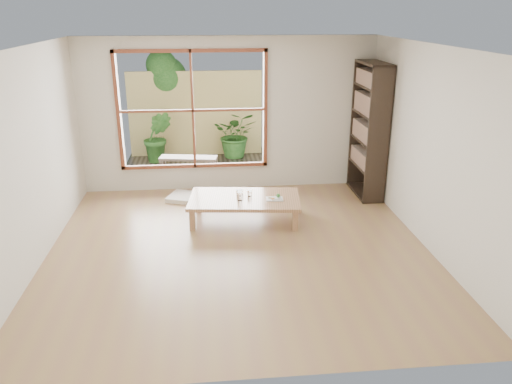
# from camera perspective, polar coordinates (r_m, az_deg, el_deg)

# --- Properties ---
(ground) EXTENTS (5.00, 5.00, 0.00)m
(ground) POSITION_cam_1_polar(r_m,az_deg,el_deg) (6.70, -1.95, -6.47)
(ground) COLOR #996F4C
(ground) RESTS_ON ground
(low_table) EXTENTS (1.73, 1.10, 0.36)m
(low_table) POSITION_cam_1_polar(r_m,az_deg,el_deg) (7.45, -1.32, -0.96)
(low_table) COLOR tan
(low_table) RESTS_ON ground
(floor_cushion) EXTENTS (0.64, 0.64, 0.07)m
(floor_cushion) POSITION_cam_1_polar(r_m,az_deg,el_deg) (8.45, -8.17, -0.58)
(floor_cushion) COLOR white
(floor_cushion) RESTS_ON ground
(bookshelf) EXTENTS (0.35, 1.00, 2.21)m
(bookshelf) POSITION_cam_1_polar(r_m,az_deg,el_deg) (8.53, 12.80, 6.86)
(bookshelf) COLOR black
(bookshelf) RESTS_ON ground
(glass_tall) EXTENTS (0.07, 0.07, 0.13)m
(glass_tall) POSITION_cam_1_polar(r_m,az_deg,el_deg) (7.31, -1.86, -0.50)
(glass_tall) COLOR silver
(glass_tall) RESTS_ON low_table
(glass_mid) EXTENTS (0.06, 0.06, 0.09)m
(glass_mid) POSITION_cam_1_polar(r_m,az_deg,el_deg) (7.48, -0.74, -0.14)
(glass_mid) COLOR silver
(glass_mid) RESTS_ON low_table
(glass_short) EXTENTS (0.06, 0.06, 0.08)m
(glass_short) POSITION_cam_1_polar(r_m,az_deg,el_deg) (7.53, -1.73, -0.05)
(glass_short) COLOR silver
(glass_short) RESTS_ON low_table
(glass_small) EXTENTS (0.07, 0.07, 0.09)m
(glass_small) POSITION_cam_1_polar(r_m,az_deg,el_deg) (7.51, -2.00, -0.09)
(glass_small) COLOR silver
(glass_small) RESTS_ON low_table
(food_tray) EXTENTS (0.26, 0.19, 0.08)m
(food_tray) POSITION_cam_1_polar(r_m,az_deg,el_deg) (7.37, 2.20, -0.70)
(food_tray) COLOR white
(food_tray) RESTS_ON low_table
(deck) EXTENTS (2.80, 2.00, 0.05)m
(deck) POSITION_cam_1_polar(r_m,az_deg,el_deg) (10.00, -6.76, 2.61)
(deck) COLOR #393329
(deck) RESTS_ON ground
(garden_bench) EXTENTS (1.12, 0.48, 0.34)m
(garden_bench) POSITION_cam_1_polar(r_m,az_deg,el_deg) (9.57, -7.73, 3.66)
(garden_bench) COLOR black
(garden_bench) RESTS_ON deck
(bamboo_fence) EXTENTS (2.80, 0.06, 1.80)m
(bamboo_fence) POSITION_cam_1_polar(r_m,az_deg,el_deg) (10.75, -6.90, 8.81)
(bamboo_fence) COLOR tan
(bamboo_fence) RESTS_ON ground
(shrub_right) EXTENTS (0.95, 0.84, 0.98)m
(shrub_right) POSITION_cam_1_polar(r_m,az_deg,el_deg) (10.57, -2.31, 6.61)
(shrub_right) COLOR #356224
(shrub_right) RESTS_ON deck
(shrub_left) EXTENTS (0.59, 0.48, 1.05)m
(shrub_left) POSITION_cam_1_polar(r_m,az_deg,el_deg) (10.40, -11.18, 6.22)
(shrub_left) COLOR #356224
(shrub_left) RESTS_ON deck
(garden_tree) EXTENTS (1.04, 0.85, 2.22)m
(garden_tree) POSITION_cam_1_polar(r_m,az_deg,el_deg) (10.96, -10.67, 12.68)
(garden_tree) COLOR #4C3D2D
(garden_tree) RESTS_ON ground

